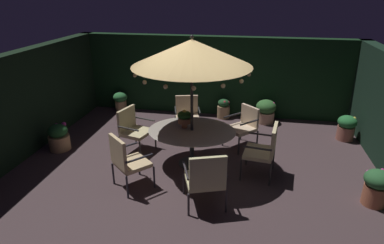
{
  "coord_description": "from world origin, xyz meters",
  "views": [
    {
      "loc": [
        0.97,
        -5.67,
        3.34
      ],
      "look_at": [
        -0.1,
        0.1,
        0.92
      ],
      "focal_mm": 30.53,
      "sensor_mm": 36.0,
      "label": 1
    }
  ],
  "objects": [
    {
      "name": "ground_plane",
      "position": [
        0.0,
        0.0,
        -0.01
      ],
      "size": [
        7.71,
        6.56,
        0.02
      ],
      "primitive_type": "cube",
      "color": "#443336"
    },
    {
      "name": "patio_chair_northeast",
      "position": [
        -1.06,
        -0.97,
        0.58
      ],
      "size": [
        0.8,
        0.8,
        1.03
      ],
      "color": "#2D2C35",
      "rests_on": "ground_plane"
    },
    {
      "name": "potted_plant_left_near",
      "position": [
        -3.1,
        0.19,
        0.29
      ],
      "size": [
        0.45,
        0.45,
        0.6
      ],
      "color": "tan",
      "rests_on": "ground_plane"
    },
    {
      "name": "potted_plant_right_near",
      "position": [
        3.11,
        -0.69,
        0.34
      ],
      "size": [
        0.43,
        0.43,
        0.63
      ],
      "color": "#AB5E41",
      "rests_on": "ground_plane"
    },
    {
      "name": "hedge_backdrop_left",
      "position": [
        -3.71,
        0.0,
        1.08
      ],
      "size": [
        0.3,
        6.56,
        2.16
      ],
      "primitive_type": "cube",
      "color": "black",
      "rests_on": "ground_plane"
    },
    {
      "name": "patio_dining_table",
      "position": [
        -0.1,
        0.09,
        0.65
      ],
      "size": [
        1.73,
        1.46,
        0.75
      ],
      "color": "#293134",
      "rests_on": "ground_plane"
    },
    {
      "name": "patio_umbrella",
      "position": [
        -0.1,
        0.09,
        2.26
      ],
      "size": [
        2.21,
        2.21,
        2.58
      ],
      "color": "#2E2E2D",
      "rests_on": "ground_plane"
    },
    {
      "name": "patio_chair_south",
      "position": [
        0.89,
        1.11,
        0.53
      ],
      "size": [
        0.8,
        0.8,
        0.92
      ],
      "color": "#2C2D31",
      "rests_on": "ground_plane"
    },
    {
      "name": "hedge_backdrop_rear",
      "position": [
        0.0,
        3.13,
        1.08
      ],
      "size": [
        7.71,
        0.3,
        2.16
      ],
      "primitive_type": "cube",
      "color": "black",
      "rests_on": "ground_plane"
    },
    {
      "name": "potted_plant_front_corner",
      "position": [
        1.42,
        2.63,
        0.33
      ],
      "size": [
        0.52,
        0.52,
        0.62
      ],
      "color": "tan",
      "rests_on": "ground_plane"
    },
    {
      "name": "centerpiece_planter",
      "position": [
        -0.26,
        0.18,
        0.97
      ],
      "size": [
        0.27,
        0.27,
        0.37
      ],
      "color": "#AE6941",
      "rests_on": "patio_dining_table"
    },
    {
      "name": "potted_plant_back_center",
      "position": [
        -2.69,
        2.77,
        0.31
      ],
      "size": [
        0.4,
        0.4,
        0.56
      ],
      "color": "tan",
      "rests_on": "ground_plane"
    },
    {
      "name": "potted_plant_back_left",
      "position": [
        0.29,
        2.78,
        0.26
      ],
      "size": [
        0.35,
        0.35,
        0.53
      ],
      "color": "tan",
      "rests_on": "ground_plane"
    },
    {
      "name": "patio_chair_southwest",
      "position": [
        -0.46,
        1.46,
        0.56
      ],
      "size": [
        0.71,
        0.69,
        0.96
      ],
      "color": "#2C2F2F",
      "rests_on": "ground_plane"
    },
    {
      "name": "potted_plant_back_right",
      "position": [
        3.26,
        1.88,
        0.32
      ],
      "size": [
        0.43,
        0.44,
        0.6
      ],
      "color": "#A05D4C",
      "rests_on": "ground_plane"
    },
    {
      "name": "patio_chair_east",
      "position": [
        0.38,
        -1.27,
        0.56
      ],
      "size": [
        0.8,
        0.8,
        1.01
      ],
      "color": "#302B30",
      "rests_on": "ground_plane"
    },
    {
      "name": "patio_chair_north",
      "position": [
        -1.47,
        0.47,
        0.54
      ],
      "size": [
        0.71,
        0.76,
        0.95
      ],
      "color": "#302F2B",
      "rests_on": "ground_plane"
    },
    {
      "name": "patio_chair_southeast",
      "position": [
        1.32,
        -0.11,
        0.59
      ],
      "size": [
        0.65,
        0.72,
        1.03
      ],
      "color": "#2F2C2B",
      "rests_on": "ground_plane"
    }
  ]
}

